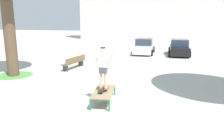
% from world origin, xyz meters
% --- Properties ---
extents(ground_plane, '(120.00, 120.00, 0.00)m').
position_xyz_m(ground_plane, '(0.00, 0.00, 0.00)').
color(ground_plane, '#B7B5AD').
extents(skate_box, '(0.96, 1.97, 0.46)m').
position_xyz_m(skate_box, '(-0.34, 0.16, 0.41)').
color(skate_box, '#237A4C').
rests_on(skate_box, ground).
extents(skateboard, '(0.27, 0.82, 0.09)m').
position_xyz_m(skateboard, '(-0.34, 0.11, 0.54)').
color(skateboard, black).
rests_on(skateboard, skate_box).
extents(skater, '(1.00, 0.31, 1.69)m').
position_xyz_m(skater, '(-0.34, 0.12, 1.53)').
color(skater, beige).
rests_on(skater, skateboard).
extents(grass_patch_near_left, '(2.21, 2.21, 0.01)m').
position_xyz_m(grass_patch_near_left, '(-6.79, 3.23, 0.00)').
color(grass_patch_near_left, '#519342').
rests_on(grass_patch_near_left, ground).
extents(car_white, '(1.99, 4.24, 1.50)m').
position_xyz_m(car_white, '(0.07, 14.05, 0.69)').
color(car_white, silver).
rests_on(car_white, ground).
extents(car_black, '(1.94, 4.21, 1.50)m').
position_xyz_m(car_black, '(3.39, 13.85, 0.69)').
color(car_black, black).
rests_on(car_black, ground).
extents(park_bench, '(0.85, 2.44, 0.83)m').
position_xyz_m(park_bench, '(-3.99, 5.90, 0.45)').
color(park_bench, brown).
rests_on(park_bench, ground).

